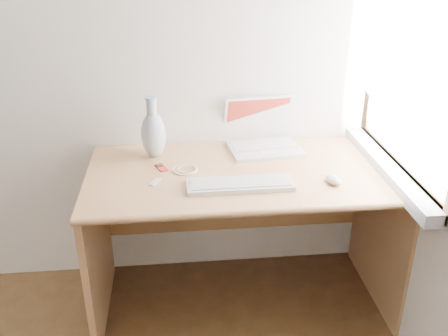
{
  "coord_description": "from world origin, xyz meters",
  "views": [
    {
      "loc": [
        0.72,
        -0.7,
        1.79
      ],
      "look_at": [
        0.93,
        1.35,
        0.8
      ],
      "focal_mm": 40.0,
      "sensor_mm": 36.0,
      "label": 1
    }
  ],
  "objects": [
    {
      "name": "mouse",
      "position": [
        1.41,
        1.21,
        0.79
      ],
      "size": [
        0.08,
        0.11,
        0.03
      ],
      "primitive_type": "ellipsoid",
      "rotation": [
        0.0,
        0.0,
        0.26
      ],
      "color": "white",
      "rests_on": "desk"
    },
    {
      "name": "desk",
      "position": [
        1.03,
        1.47,
        0.55
      ],
      "size": [
        1.47,
        0.73,
        0.78
      ],
      "color": "#AF7F55",
      "rests_on": "floor"
    },
    {
      "name": "ipod",
      "position": [
        0.64,
        1.44,
        0.78
      ],
      "size": [
        0.07,
        0.09,
        0.01
      ],
      "rotation": [
        0.0,
        0.0,
        0.42
      ],
      "color": "#A3150B",
      "rests_on": "desk"
    },
    {
      "name": "laptop",
      "position": [
        1.17,
        1.65,
        0.83
      ],
      "size": [
        0.38,
        0.33,
        0.24
      ],
      "rotation": [
        0.0,
        0.0,
        0.1
      ],
      "color": "white",
      "rests_on": "desk"
    },
    {
      "name": "remote",
      "position": [
        0.62,
        1.29,
        0.78
      ],
      "size": [
        0.05,
        0.08,
        0.01
      ],
      "primitive_type": "cube",
      "rotation": [
        0.0,
        0.0,
        -0.44
      ],
      "color": "white",
      "rests_on": "desk"
    },
    {
      "name": "external_keyboard",
      "position": [
        0.99,
        1.22,
        0.79
      ],
      "size": [
        0.47,
        0.14,
        0.02
      ],
      "rotation": [
        0.0,
        0.0,
        0.01
      ],
      "color": "white",
      "rests_on": "desk"
    },
    {
      "name": "window",
      "position": [
        1.72,
        1.3,
        1.28
      ],
      "size": [
        0.11,
        0.99,
        1.1
      ],
      "color": "white",
      "rests_on": "right_wall"
    },
    {
      "name": "cable_coil",
      "position": [
        0.75,
        1.4,
        0.78
      ],
      "size": [
        0.14,
        0.14,
        0.01
      ],
      "primitive_type": "torus",
      "rotation": [
        0.0,
        0.0,
        -0.12
      ],
      "color": "white",
      "rests_on": "desk"
    },
    {
      "name": "vase",
      "position": [
        0.61,
        1.58,
        0.9
      ],
      "size": [
        0.12,
        0.12,
        0.31
      ],
      "color": "silver",
      "rests_on": "desk"
    },
    {
      "name": "back_wall",
      "position": [
        0.0,
        1.75,
        1.3
      ],
      "size": [
        3.5,
        0.04,
        2.6
      ],
      "primitive_type": "cube",
      "color": "white",
      "rests_on": "floor"
    }
  ]
}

